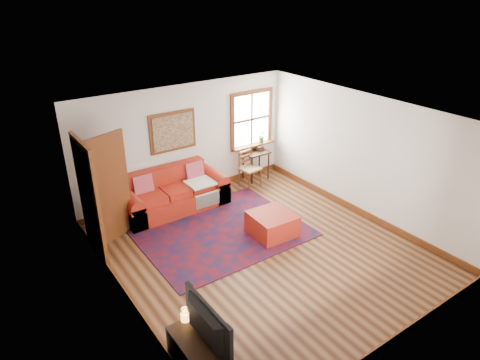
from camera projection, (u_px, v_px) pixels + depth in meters
ground at (262, 250)px, 7.73m from camera, size 5.50×5.50×0.00m
room_envelope at (264, 166)px, 7.04m from camera, size 5.04×5.54×2.52m
window at (253, 125)px, 10.10m from camera, size 1.18×0.20×1.38m
doorway at (101, 192)px, 7.45m from camera, size 0.89×1.08×2.14m
framed_artwork at (173, 132)px, 8.93m from camera, size 1.05×0.07×0.85m
persian_rug at (221, 231)px, 8.30m from camera, size 3.07×2.46×0.02m
red_leather_sofa at (173, 196)px, 9.02m from camera, size 2.24×0.93×0.88m
red_ottoman at (272, 224)px, 8.11m from camera, size 0.81×0.81×0.44m
side_table at (256, 156)px, 10.24m from camera, size 0.59×0.44×0.71m
ladder_back_chair at (249, 166)px, 9.93m from camera, size 0.46×0.45×0.92m
media_cabinet at (200, 360)px, 5.18m from camera, size 0.43×0.95×0.52m
television at (201, 326)px, 4.94m from camera, size 0.13×0.99×0.57m
candle_hurricane at (185, 315)px, 5.37m from camera, size 0.12×0.12×0.18m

